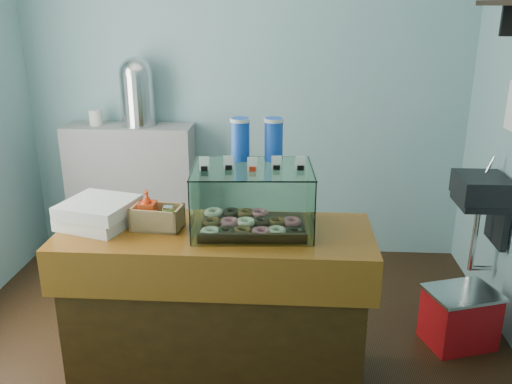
# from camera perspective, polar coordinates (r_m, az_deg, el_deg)

# --- Properties ---
(ground) EXTENTS (3.50, 3.50, 0.00)m
(ground) POSITION_cam_1_polar(r_m,az_deg,el_deg) (3.42, -3.33, -16.43)
(ground) COLOR black
(ground) RESTS_ON ground
(room_shell) EXTENTS (3.54, 3.04, 2.82)m
(room_shell) POSITION_cam_1_polar(r_m,az_deg,el_deg) (2.81, -3.45, 13.31)
(room_shell) COLOR #79AEB0
(room_shell) RESTS_ON ground
(counter) EXTENTS (1.60, 0.60, 0.90)m
(counter) POSITION_cam_1_polar(r_m,az_deg,el_deg) (2.96, -4.11, -12.02)
(counter) COLOR #3C240B
(counter) RESTS_ON ground
(back_shelf) EXTENTS (1.00, 0.32, 1.10)m
(back_shelf) POSITION_cam_1_polar(r_m,az_deg,el_deg) (4.51, -12.82, -0.02)
(back_shelf) COLOR gray
(back_shelf) RESTS_ON ground
(display_case) EXTENTS (0.62, 0.47, 0.55)m
(display_case) POSITION_cam_1_polar(r_m,az_deg,el_deg) (2.74, -0.38, -0.43)
(display_case) COLOR black
(display_case) RESTS_ON counter
(condiment_crate) EXTENTS (0.27, 0.18, 0.20)m
(condiment_crate) POSITION_cam_1_polar(r_m,az_deg,el_deg) (2.81, -10.61, -2.39)
(condiment_crate) COLOR tan
(condiment_crate) RESTS_ON counter
(pastry_boxes) EXTENTS (0.42, 0.43, 0.13)m
(pastry_boxes) POSITION_cam_1_polar(r_m,az_deg,el_deg) (2.92, -16.23, -2.12)
(pastry_boxes) COLOR silver
(pastry_boxes) RESTS_ON counter
(coffee_urn) EXTENTS (0.29, 0.29, 0.53)m
(coffee_urn) POSITION_cam_1_polar(r_m,az_deg,el_deg) (4.31, -12.42, 10.45)
(coffee_urn) COLOR silver
(coffee_urn) RESTS_ON back_shelf
(red_cooler) EXTENTS (0.49, 0.42, 0.36)m
(red_cooler) POSITION_cam_1_polar(r_m,az_deg,el_deg) (3.62, 20.65, -12.22)
(red_cooler) COLOR red
(red_cooler) RESTS_ON ground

